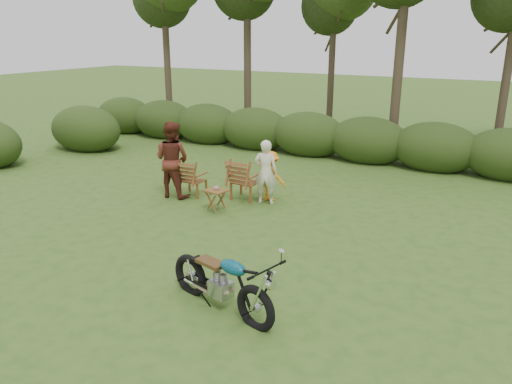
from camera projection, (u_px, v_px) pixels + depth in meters
The scene contains 10 objects.
ground at pixel (206, 280), 8.16m from camera, with size 80.00×80.00×0.00m, color #30511B.
tree_line at pixel (399, 34), 14.89m from camera, with size 22.52×11.62×8.14m.
motorcycle at pixel (221, 308), 7.34m from camera, with size 1.96×0.75×1.12m, color #0B7995, non-canonical shape.
lawn_chair_right at pixel (246, 199), 12.11m from camera, with size 0.69×0.69×1.00m, color brown, non-canonical shape.
lawn_chair_left at pixel (194, 195), 12.38m from camera, with size 0.62×0.62×0.91m, color brown, non-canonical shape.
side_table at pixel (216, 201), 11.19m from camera, with size 0.49×0.41×0.51m, color brown, non-canonical shape.
cup at pixel (216, 188), 11.12m from camera, with size 0.11×0.11×0.09m, color #C1B69F.
adult_a at pixel (266, 203), 11.79m from camera, with size 0.56×0.37×1.53m, color beige.
adult_b at pixel (174, 196), 12.32m from camera, with size 0.90×0.70×1.86m, color #5C261A.
child at pixel (270, 200), 12.02m from camera, with size 0.78×0.45×1.21m, color orange.
Camera 1 is at (4.22, -6.04, 3.88)m, focal length 35.00 mm.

